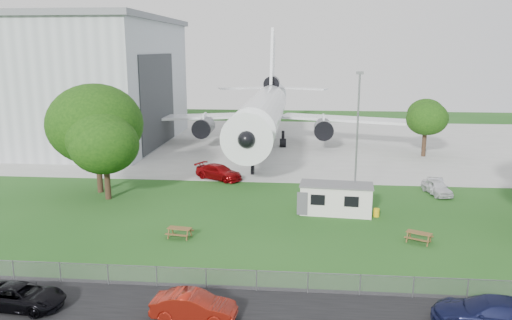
# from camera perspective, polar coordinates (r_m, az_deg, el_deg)

# --- Properties ---
(ground) EXTENTS (160.00, 160.00, 0.00)m
(ground) POSITION_cam_1_polar(r_m,az_deg,el_deg) (39.12, -0.14, -8.30)
(ground) COLOR #2C5E21
(concrete_apron) EXTENTS (120.00, 46.00, 0.03)m
(concrete_apron) POSITION_cam_1_polar(r_m,az_deg,el_deg) (75.77, 2.58, 1.96)
(concrete_apron) COLOR #B7B7B2
(concrete_apron) RESTS_ON ground
(hangar) EXTENTS (43.00, 31.00, 18.55)m
(hangar) POSITION_cam_1_polar(r_m,az_deg,el_deg) (83.53, -24.74, 8.32)
(hangar) COLOR #B2B7BC
(hangar) RESTS_ON ground
(airliner) EXTENTS (46.36, 47.73, 17.69)m
(airliner) POSITION_cam_1_polar(r_m,az_deg,el_deg) (72.97, 0.96, 5.73)
(airliner) COLOR white
(airliner) RESTS_ON ground
(site_cabin) EXTENTS (6.86, 3.24, 2.62)m
(site_cabin) POSITION_cam_1_polar(r_m,az_deg,el_deg) (43.73, 9.15, -4.38)
(site_cabin) COLOR silver
(site_cabin) RESTS_ON ground
(picnic_west) EXTENTS (2.02, 1.77, 0.76)m
(picnic_west) POSITION_cam_1_polar(r_m,az_deg,el_deg) (38.63, -8.70, -8.73)
(picnic_west) COLOR brown
(picnic_west) RESTS_ON ground
(picnic_east) EXTENTS (2.29, 2.16, 0.76)m
(picnic_east) POSITION_cam_1_polar(r_m,az_deg,el_deg) (39.19, 18.08, -8.91)
(picnic_east) COLOR brown
(picnic_east) RESTS_ON ground
(fence) EXTENTS (58.00, 0.04, 1.30)m
(fence) POSITION_cam_1_polar(r_m,az_deg,el_deg) (30.48, -1.88, -14.64)
(fence) COLOR gray
(fence) RESTS_ON ground
(lamp_mast) EXTENTS (0.16, 0.16, 12.00)m
(lamp_mast) POSITION_cam_1_polar(r_m,az_deg,el_deg) (43.59, 11.44, 1.82)
(lamp_mast) COLOR slate
(lamp_mast) RESTS_ON ground
(tree_west_big) EXTENTS (9.27, 9.27, 11.35)m
(tree_west_big) POSITION_cam_1_polar(r_m,az_deg,el_deg) (50.81, -17.81, 3.78)
(tree_west_big) COLOR #382619
(tree_west_big) RESTS_ON ground
(tree_west_small) EXTENTS (6.64, 6.64, 9.00)m
(tree_west_small) POSITION_cam_1_polar(r_m,az_deg,el_deg) (48.37, -16.91, 2.17)
(tree_west_small) COLOR #382619
(tree_west_small) RESTS_ON ground
(tree_far_apron) EXTENTS (5.80, 5.80, 7.84)m
(tree_far_apron) POSITION_cam_1_polar(r_m,az_deg,el_deg) (69.11, 18.84, 4.39)
(tree_far_apron) COLOR #382619
(tree_far_apron) RESTS_ON ground
(car_centre_sedan) EXTENTS (4.57, 1.89, 1.47)m
(car_centre_sedan) POSITION_cam_1_polar(r_m,az_deg,el_deg) (27.45, -7.12, -16.27)
(car_centre_sedan) COLOR maroon
(car_centre_sedan) RESTS_ON ground
(car_west_estate) EXTENTS (4.93, 2.59, 1.33)m
(car_west_estate) POSITION_cam_1_polar(r_m,az_deg,el_deg) (31.13, -25.22, -13.94)
(car_west_estate) COLOR black
(car_west_estate) RESTS_ON ground
(car_east_van) EXTENTS (6.08, 3.32, 1.67)m
(car_east_van) POSITION_cam_1_polar(r_m,az_deg,el_deg) (28.94, 25.29, -15.63)
(car_east_van) COLOR black
(car_east_van) RESTS_ON ground
(car_ne_hatch) EXTENTS (2.56, 4.43, 1.42)m
(car_ne_hatch) POSITION_cam_1_polar(r_m,az_deg,el_deg) (51.91, 19.98, -2.98)
(car_ne_hatch) COLOR silver
(car_ne_hatch) RESTS_ON ground
(car_ne_sedan) EXTENTS (1.87, 4.10, 1.30)m
(car_ne_sedan) POSITION_cam_1_polar(r_m,az_deg,el_deg) (52.91, 19.85, -2.74)
(car_ne_sedan) COLOR #AFB1B6
(car_ne_sedan) RESTS_ON ground
(car_apron_van) EXTENTS (5.91, 4.68, 1.60)m
(car_apron_van) POSITION_cam_1_polar(r_m,az_deg,el_deg) (54.58, -4.27, -1.40)
(car_apron_van) COLOR maroon
(car_apron_van) RESTS_ON ground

